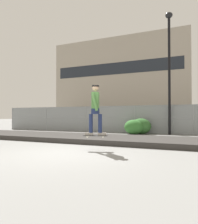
% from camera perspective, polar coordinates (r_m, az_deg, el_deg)
% --- Properties ---
extents(ground_plane, '(120.00, 120.00, 0.00)m').
position_cam_1_polar(ground_plane, '(6.83, -8.50, -10.72)').
color(ground_plane, slate).
extents(gravel_berm, '(16.92, 2.91, 0.21)m').
position_cam_1_polar(gravel_berm, '(9.81, 2.07, -7.14)').
color(gravel_berm, '#33302D').
rests_on(gravel_berm, ground_plane).
extents(skateboard, '(0.82, 0.44, 0.07)m').
position_cam_1_polar(skateboard, '(7.18, -0.95, -6.30)').
color(skateboard, black).
extents(skater, '(0.72, 0.62, 1.69)m').
position_cam_1_polar(skater, '(7.15, -0.95, 1.42)').
color(skater, gray).
rests_on(skater, skateboard).
extents(chain_fence, '(21.84, 0.06, 1.85)m').
position_cam_1_polar(chain_fence, '(14.66, 9.43, -1.87)').
color(chain_fence, gray).
rests_on(chain_fence, ground_plane).
extents(street_lamp, '(0.44, 0.44, 7.57)m').
position_cam_1_polar(street_lamp, '(14.34, 18.08, 13.11)').
color(street_lamp, black).
rests_on(street_lamp, ground_plane).
extents(parked_car_near, '(4.45, 2.05, 1.66)m').
position_cam_1_polar(parked_car_near, '(19.13, -1.07, -1.97)').
color(parked_car_near, navy).
rests_on(parked_car_near, ground_plane).
extents(parked_car_mid, '(4.56, 2.28, 1.66)m').
position_cam_1_polar(parked_car_mid, '(17.18, 17.69, -2.03)').
color(parked_car_mid, black).
rests_on(parked_car_mid, ground_plane).
extents(library_building, '(29.94, 10.49, 18.15)m').
position_cam_1_polar(library_building, '(51.38, 6.19, 7.85)').
color(library_building, '#9E9384').
rests_on(library_building, ground_plane).
extents(shrub_left, '(1.18, 0.96, 0.91)m').
position_cam_1_polar(shrub_left, '(13.62, 9.17, -3.95)').
color(shrub_left, '#336B2D').
rests_on(shrub_left, ground_plane).
extents(shrub_center, '(1.29, 1.05, 0.99)m').
position_cam_1_polar(shrub_center, '(13.93, 11.02, -3.70)').
color(shrub_center, '#2D5B28').
rests_on(shrub_center, ground_plane).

